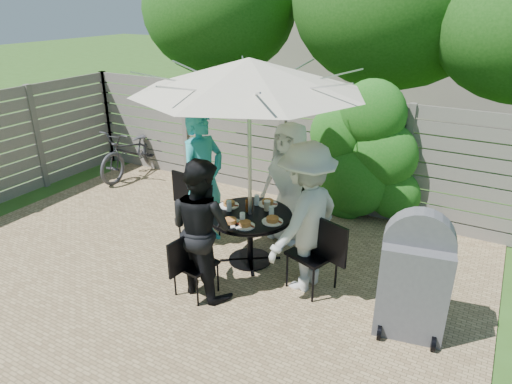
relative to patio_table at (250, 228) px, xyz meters
The scene contains 24 objects.
backyard_envelope 9.62m from the patio_table, 92.97° to the left, with size 60.00×60.00×5.00m.
patio_table is the anchor object (origin of this frame).
umbrella 1.92m from the patio_table, 45.00° to the right, with size 3.13×3.13×2.60m.
chair_back 0.98m from the patio_table, 79.40° to the left, with size 0.51×0.72×0.98m.
person_back 0.91m from the patio_table, 79.30° to the left, with size 0.83×0.54×1.71m, color white.
chair_left 0.99m from the patio_table, 169.40° to the left, with size 0.71×0.50×0.96m.
person_left 0.95m from the patio_table, 169.30° to the left, with size 0.69×0.45×1.89m, color teal.
chair_front 0.99m from the patio_table, 100.64° to the right, with size 0.45×0.63×0.84m.
person_front 0.90m from the patio_table, 100.70° to the right, with size 0.80×0.62×1.64m, color black.
chair_right 0.98m from the patio_table, 10.84° to the right, with size 0.74×0.59×0.97m.
person_right 0.93m from the patio_table, 10.70° to the right, with size 1.16×0.67×1.79m, color beige.
plate_back 0.43m from the patio_table, 79.30° to the left, with size 0.26×0.26×0.06m.
plate_left 0.43m from the patio_table, 169.30° to the left, with size 0.26×0.26×0.06m.
plate_front 0.43m from the patio_table, 100.70° to the right, with size 0.26×0.26×0.06m.
plate_right 0.43m from the patio_table, 10.70° to the right, with size 0.26×0.26×0.06m.
plate_extra 0.42m from the patio_table, 69.74° to the right, with size 0.24×0.24×0.06m.
glass_back 0.40m from the patio_table, 101.30° to the left, with size 0.07×0.07×0.14m, color silver.
glass_left 0.40m from the patio_table, 168.70° to the right, with size 0.07×0.07×0.14m, color silver.
glass_front 0.40m from the patio_table, 78.70° to the right, with size 0.07×0.07×0.14m, color silver.
glass_right 0.40m from the patio_table, 11.30° to the left, with size 0.07×0.07×0.14m, color silver.
syrup_jug 0.30m from the patio_table, 129.49° to the left, with size 0.09×0.09×0.16m, color #59280C.
coffee_cup 0.36m from the patio_table, 54.86° to the left, with size 0.08×0.08×0.12m, color #C6B293.
bicycle 3.93m from the patio_table, 154.75° to the left, with size 0.63×1.81×0.95m, color #333338.
bbq_grill 2.12m from the patio_table, ahead, with size 0.75×0.63×1.36m.
Camera 1 is at (3.17, -3.54, 3.20)m, focal length 32.00 mm.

